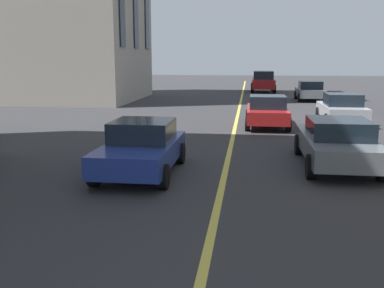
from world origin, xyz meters
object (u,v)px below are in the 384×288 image
(car_blue_mid, at_px, (142,147))
(car_red_trailing, at_px, (267,111))
(car_grey_oncoming, at_px, (337,142))
(car_red_near, at_px, (263,81))
(car_grey_parked_a, at_px, (310,91))
(car_silver_parked_b, at_px, (342,108))

(car_blue_mid, xyz_separation_m, car_red_trailing, (8.59, -3.58, 0.00))
(car_grey_oncoming, xyz_separation_m, car_red_trailing, (7.17, 1.66, -0.00))
(car_grey_oncoming, height_order, car_red_trailing, car_red_trailing)
(car_red_near, height_order, car_grey_parked_a, car_red_near)
(car_blue_mid, height_order, car_red_trailing, same)
(car_blue_mid, distance_m, car_grey_parked_a, 22.57)
(car_blue_mid, bearing_deg, car_red_trailing, -22.62)
(car_red_near, bearing_deg, car_blue_mid, 172.22)
(car_silver_parked_b, xyz_separation_m, car_grey_parked_a, (11.27, 0.00, 0.00))
(car_silver_parked_b, distance_m, car_red_trailing, 3.84)
(car_silver_parked_b, xyz_separation_m, car_red_near, (18.86, 3.12, 0.27))
(car_red_near, relative_size, car_red_trailing, 1.21)
(car_grey_oncoming, distance_m, car_red_trailing, 7.36)
(car_grey_parked_a, bearing_deg, car_red_trailing, 164.73)
(car_grey_parked_a, distance_m, car_red_trailing, 13.31)
(car_grey_parked_a, xyz_separation_m, car_red_trailing, (-12.84, 3.51, 0.00))
(car_silver_parked_b, relative_size, car_grey_oncoming, 0.89)
(car_grey_oncoming, distance_m, car_grey_parked_a, 20.09)
(car_red_near, bearing_deg, car_grey_oncoming, -177.36)
(car_red_near, xyz_separation_m, car_grey_parked_a, (-7.59, -3.12, -0.27))
(car_silver_parked_b, height_order, car_grey_parked_a, same)
(car_silver_parked_b, bearing_deg, car_blue_mid, 145.11)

